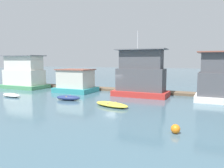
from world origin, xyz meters
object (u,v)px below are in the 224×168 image
(houseboat_teal, at_px, (76,81))
(buoy_orange, at_px, (175,129))
(dinghy_white, at_px, (11,95))
(mooring_post_centre, at_px, (156,89))
(houseboat_green, at_px, (24,73))
(dinghy_yellow, at_px, (112,104))
(dinghy_navy, at_px, (68,98))
(houseboat_red, at_px, (141,76))

(houseboat_teal, relative_size, buoy_orange, 9.49)
(dinghy_white, bearing_deg, mooring_post_centre, 30.48)
(houseboat_teal, height_order, buoy_orange, houseboat_teal)
(houseboat_green, relative_size, buoy_orange, 12.76)
(dinghy_yellow, xyz_separation_m, buoy_orange, (6.38, -5.11, 0.07))
(mooring_post_centre, height_order, buoy_orange, mooring_post_centre)
(mooring_post_centre, distance_m, buoy_orange, 14.44)
(dinghy_navy, distance_m, dinghy_yellow, 5.58)
(dinghy_white, relative_size, dinghy_navy, 1.09)
(dinghy_navy, bearing_deg, dinghy_yellow, -10.35)
(mooring_post_centre, relative_size, buoy_orange, 2.57)
(houseboat_green, distance_m, dinghy_yellow, 18.98)
(dinghy_white, xyz_separation_m, mooring_post_centre, (14.63, 8.61, 0.49))
(houseboat_green, distance_m, dinghy_white, 8.54)
(dinghy_white, xyz_separation_m, dinghy_navy, (7.20, 0.99, 0.06))
(houseboat_teal, relative_size, dinghy_yellow, 1.30)
(buoy_orange, bearing_deg, mooring_post_centre, 107.94)
(houseboat_red, bearing_deg, dinghy_navy, -136.42)
(mooring_post_centre, bearing_deg, dinghy_white, -149.52)
(buoy_orange, bearing_deg, dinghy_yellow, 141.32)
(houseboat_green, bearing_deg, dinghy_white, -53.15)
(houseboat_green, bearing_deg, buoy_orange, -26.05)
(houseboat_red, relative_size, buoy_orange, 14.24)
(houseboat_green, relative_size, houseboat_red, 0.90)
(houseboat_green, xyz_separation_m, dinghy_white, (4.98, -6.64, -2.03))
(houseboat_red, xyz_separation_m, mooring_post_centre, (1.36, 1.85, -1.67))
(buoy_orange, bearing_deg, houseboat_teal, 141.70)
(houseboat_teal, distance_m, dinghy_yellow, 10.52)
(dinghy_yellow, height_order, buoy_orange, buoy_orange)
(dinghy_yellow, distance_m, mooring_post_centre, 8.85)
(houseboat_red, relative_size, mooring_post_centre, 5.55)
(houseboat_teal, xyz_separation_m, dinghy_navy, (2.75, -5.43, -1.14))
(dinghy_navy, xyz_separation_m, mooring_post_centre, (7.43, 7.62, 0.42))
(houseboat_teal, xyz_separation_m, buoy_orange, (14.62, -11.54, -1.13))
(dinghy_navy, bearing_deg, houseboat_green, 155.13)
(houseboat_green, relative_size, dinghy_navy, 2.41)
(houseboat_red, height_order, buoy_orange, houseboat_red)
(mooring_post_centre, bearing_deg, buoy_orange, -72.06)
(dinghy_white, height_order, mooring_post_centre, mooring_post_centre)
(dinghy_white, relative_size, dinghy_yellow, 0.79)
(houseboat_red, bearing_deg, buoy_orange, -63.96)
(houseboat_red, relative_size, dinghy_navy, 2.69)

